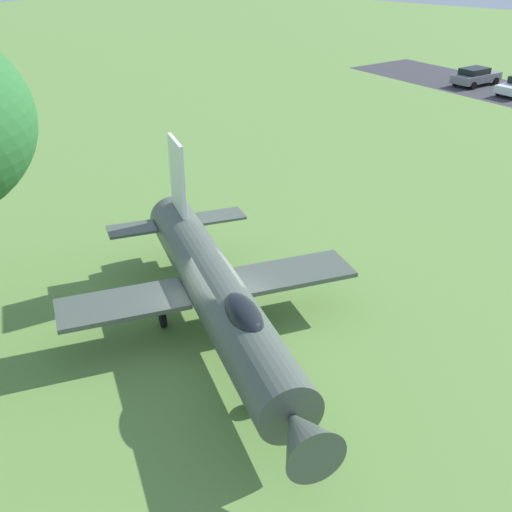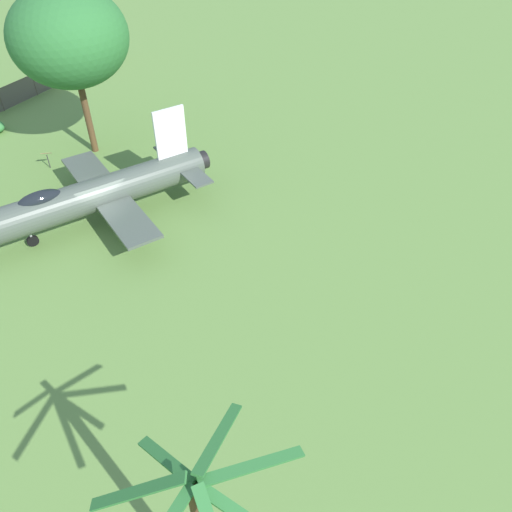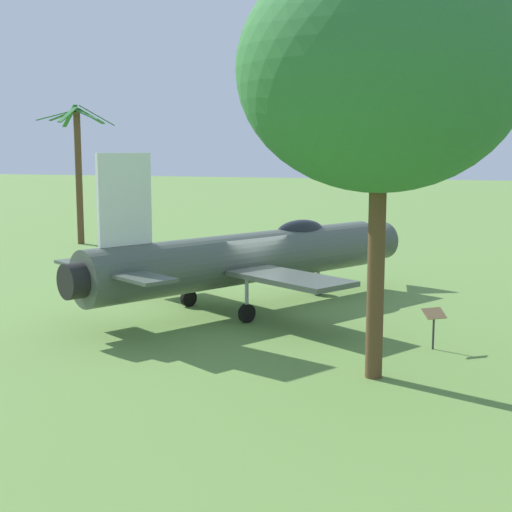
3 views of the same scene
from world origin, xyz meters
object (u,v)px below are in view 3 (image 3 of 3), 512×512
display_jet (252,256)px  info_plaque (434,319)px  shade_tree (381,71)px  palm_tree (78,168)px

display_jet → info_plaque: size_ratio=11.40×
shade_tree → info_plaque: bearing=-113.1°
shade_tree → palm_tree: size_ratio=1.29×
display_jet → palm_tree: (14.26, -13.22, 2.52)m
palm_tree → info_plaque: palm_tree is taller
shade_tree → info_plaque: shade_tree is taller
palm_tree → info_plaque: 26.90m
info_plaque → shade_tree: bearing=66.9°
display_jet → info_plaque: (-6.37, 3.69, -0.96)m
display_jet → info_plaque: 7.42m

